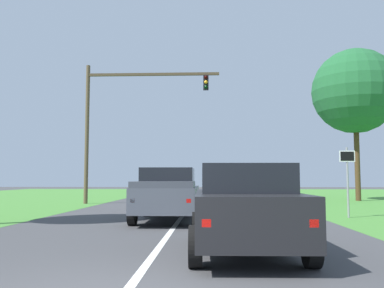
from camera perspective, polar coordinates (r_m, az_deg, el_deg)
The scene contains 6 objects.
ground_plane at distance 16.25m, azimuth -1.59°, elevation -10.04°, with size 120.00×120.00×0.00m, color #424244.
red_suv_near at distance 8.86m, azimuth 7.07°, elevation -8.27°, with size 2.27×4.67×1.79m.
pickup_truck_lead at distance 15.34m, azimuth -3.19°, elevation -6.74°, with size 2.33×5.59×1.89m.
traffic_light at distance 26.27m, azimuth -9.65°, elevation 4.37°, with size 8.23×0.40×8.52m.
keep_moving_sign at distance 17.52m, azimuth 20.28°, elevation -3.67°, with size 0.60×0.09×2.73m.
oak_tree_right at distance 31.59m, azimuth 21.17°, elevation 6.66°, with size 5.87×5.87×10.52m.
Camera 1 is at (1.12, -5.46, 1.51)m, focal length 39.44 mm.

